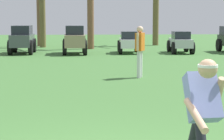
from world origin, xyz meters
The scene contains 6 objects.
frisbee_thrower centered at (1.13, -0.24, 0.79)m, with size 0.47×1.15×1.39m.
teammate_near_sideline centered at (1.55, 8.08, 0.94)m, with size 0.33×0.47×1.56m.
parked_car_slot_c centered at (-3.14, 17.11, 0.74)m, with size 1.16×2.35×1.40m.
parked_car_slot_d centered at (-0.53, 16.74, 0.74)m, with size 1.21×2.37×1.40m.
parked_car_slot_e centered at (2.20, 17.06, 0.56)m, with size 1.19×2.24×1.10m.
parked_car_slot_f centered at (4.83, 16.93, 0.56)m, with size 1.17×2.24×1.10m.
Camera 1 is at (-0.20, -4.93, 1.84)m, focal length 70.00 mm.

